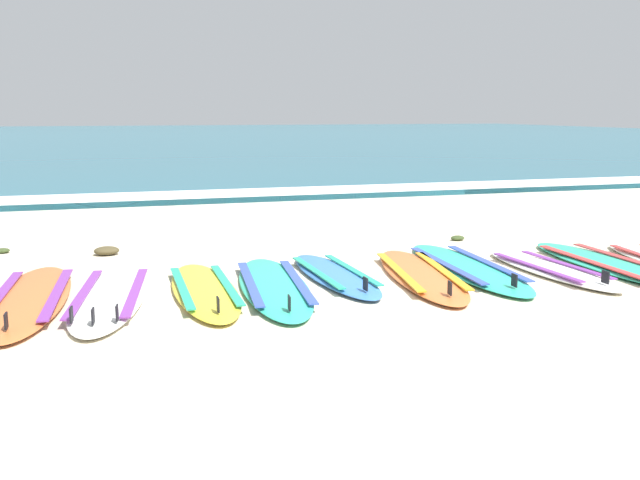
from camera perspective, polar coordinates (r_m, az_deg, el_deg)
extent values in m
plane|color=beige|center=(6.27, 4.55, -3.96)|extent=(80.00, 80.00, 0.00)
cube|color=#23667A|center=(41.93, -13.78, 8.02)|extent=(80.00, 60.00, 0.10)
cube|color=white|center=(12.73, -6.56, 3.56)|extent=(80.00, 1.21, 0.11)
ellipsoid|color=orange|center=(6.28, -22.32, -4.37)|extent=(0.74, 2.46, 0.07)
cube|color=purple|center=(6.31, -24.31, -4.07)|extent=(0.18, 1.70, 0.01)
cube|color=purple|center=(6.24, -20.36, -3.95)|extent=(0.18, 1.70, 0.01)
cube|color=black|center=(5.35, -23.90, -5.96)|extent=(0.02, 0.09, 0.11)
ellipsoid|color=silver|center=(6.13, -16.51, -4.35)|extent=(0.86, 2.34, 0.07)
cube|color=purple|center=(6.15, -18.44, -4.02)|extent=(0.29, 1.60, 0.01)
cube|color=purple|center=(6.10, -14.62, -3.94)|extent=(0.29, 1.60, 0.01)
cube|color=black|center=(5.26, -17.77, -5.84)|extent=(0.02, 0.09, 0.11)
cube|color=black|center=(5.34, -19.34, -5.68)|extent=(0.02, 0.09, 0.11)
cube|color=black|center=(5.29, -15.98, -5.63)|extent=(0.02, 0.09, 0.11)
ellipsoid|color=yellow|center=(6.17, -9.26, -3.97)|extent=(0.54, 2.11, 0.07)
cube|color=teal|center=(6.14, -11.03, -3.70)|extent=(0.08, 1.47, 0.01)
cube|color=teal|center=(6.18, -7.53, -3.50)|extent=(0.08, 1.47, 0.01)
cube|color=black|center=(5.36, -8.19, -5.14)|extent=(0.01, 0.09, 0.11)
ellipsoid|color=#2DB793|center=(6.24, -3.73, -3.69)|extent=(0.80, 2.36, 0.07)
cube|color=#334CB2|center=(6.21, -5.65, -3.41)|extent=(0.24, 1.62, 0.01)
cube|color=#334CB2|center=(6.26, -1.85, -3.24)|extent=(0.24, 1.62, 0.01)
cube|color=black|center=(5.35, -2.49, -5.06)|extent=(0.02, 0.09, 0.11)
ellipsoid|color=#3875CC|center=(6.64, 1.17, -2.81)|extent=(0.56, 1.96, 0.07)
cube|color=teal|center=(6.57, -0.26, -2.57)|extent=(0.12, 1.36, 0.01)
cube|color=teal|center=(6.69, 2.57, -2.35)|extent=(0.12, 1.36, 0.01)
cube|color=black|center=(5.93, 3.67, -3.53)|extent=(0.02, 0.09, 0.11)
ellipsoid|color=orange|center=(6.72, 8.05, -2.74)|extent=(0.93, 2.34, 0.07)
cube|color=gold|center=(6.66, 6.36, -2.46)|extent=(0.34, 1.59, 0.01)
cube|color=gold|center=(6.77, 9.74, -2.34)|extent=(0.34, 1.59, 0.01)
cube|color=black|center=(5.87, 10.38, -3.83)|extent=(0.03, 0.09, 0.11)
ellipsoid|color=#2DB793|center=(7.10, 11.65, -2.16)|extent=(0.73, 2.44, 0.07)
cube|color=#334CB2|center=(7.00, 10.06, -1.93)|extent=(0.17, 1.69, 0.01)
cube|color=#334CB2|center=(7.18, 13.23, -1.74)|extent=(0.17, 1.69, 0.01)
cube|color=black|center=(6.26, 15.34, -3.14)|extent=(0.02, 0.09, 0.11)
ellipsoid|color=white|center=(7.21, 18.01, -2.26)|extent=(0.57, 1.93, 0.07)
cube|color=purple|center=(7.10, 16.93, -2.06)|extent=(0.13, 1.33, 0.01)
cube|color=purple|center=(7.30, 19.10, -1.84)|extent=(0.13, 1.33, 0.01)
cube|color=black|center=(6.63, 21.94, -2.78)|extent=(0.02, 0.09, 0.11)
ellipsoid|color=#2DB793|center=(7.66, 22.10, -1.80)|extent=(0.66, 2.38, 0.07)
cube|color=#D13838|center=(7.53, 20.83, -1.60)|extent=(0.13, 1.66, 0.01)
cube|color=#D13838|center=(7.78, 23.38, -1.40)|extent=(0.13, 1.66, 0.01)
ellipsoid|color=#4C4228|center=(8.05, -16.76, -0.83)|extent=(0.27, 0.21, 0.09)
ellipsoid|color=#384723|center=(8.55, -24.17, -0.79)|extent=(0.16, 0.13, 0.06)
ellipsoid|color=#384723|center=(8.73, 10.99, 0.16)|extent=(0.17, 0.14, 0.06)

